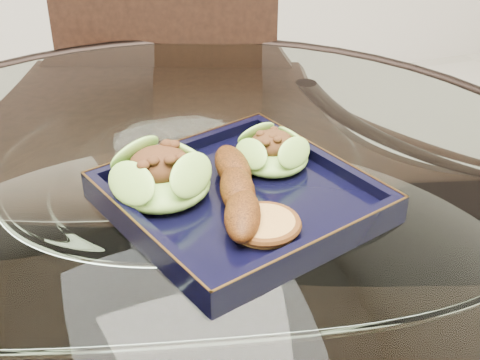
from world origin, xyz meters
name	(u,v)px	position (x,y,z in m)	size (l,w,h in m)	color
dining_table	(189,298)	(0.00, 0.00, 0.60)	(1.13, 1.13, 0.77)	white
dining_chair	(164,155)	(0.06, 0.43, 0.58)	(0.57, 0.57, 1.04)	black
navy_plate	(240,202)	(0.06, -0.05, 0.77)	(0.27, 0.27, 0.02)	black
lettuce_wrap_left	(161,179)	(-0.03, -0.02, 0.80)	(0.11, 0.11, 0.04)	#5D8F29
lettuce_wrap_right	(273,154)	(0.12, 0.00, 0.80)	(0.09, 0.09, 0.03)	#6BA32F
roasted_plantain	(237,190)	(0.05, -0.07, 0.80)	(0.19, 0.04, 0.03)	#5D2A09
crumb_patty	(264,225)	(0.06, -0.13, 0.79)	(0.07, 0.07, 0.01)	#C09240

